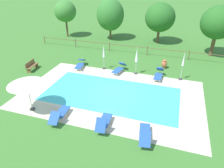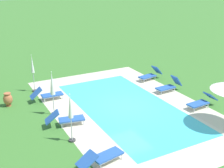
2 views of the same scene
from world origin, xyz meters
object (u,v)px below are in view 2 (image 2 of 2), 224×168
at_px(sun_lounger_north_end, 66,119).
at_px(patio_umbrella_closed_row_centre, 52,86).
at_px(patio_umbrella_closed_row_west, 71,111).
at_px(sun_lounger_north_far, 48,94).
at_px(sun_lounger_north_near_steps, 169,86).
at_px(patio_umbrella_closed_row_mid_west, 33,68).
at_px(terracotta_urn_near_fence, 8,99).
at_px(sun_lounger_south_mid, 202,102).
at_px(sun_lounger_north_mid, 150,75).
at_px(sun_lounger_south_near_corner, 102,157).

bearing_deg(sun_lounger_north_end, patio_umbrella_closed_row_centre, 5.71).
bearing_deg(patio_umbrella_closed_row_centre, patio_umbrella_closed_row_west, 177.52).
bearing_deg(sun_lounger_north_end, sun_lounger_north_far, -1.63).
bearing_deg(patio_umbrella_closed_row_centre, sun_lounger_north_end, -174.29).
xyz_separation_m(sun_lounger_north_near_steps, patio_umbrella_closed_row_mid_west, (4.16, 7.78, 1.19)).
xyz_separation_m(sun_lounger_north_near_steps, patio_umbrella_closed_row_west, (-2.83, 7.83, 1.13)).
distance_m(sun_lounger_north_near_steps, sun_lounger_north_far, 7.80).
distance_m(sun_lounger_north_near_steps, terracotta_urn_near_fence, 10.06).
bearing_deg(terracotta_urn_near_fence, sun_lounger_south_mid, -119.12).
distance_m(sun_lounger_north_near_steps, patio_umbrella_closed_row_west, 8.40).
relative_size(sun_lounger_north_far, patio_umbrella_closed_row_centre, 0.80).
height_order(patio_umbrella_closed_row_west, terracotta_urn_near_fence, patio_umbrella_closed_row_west).
xyz_separation_m(sun_lounger_north_near_steps, sun_lounger_south_mid, (-2.90, -0.10, -0.03)).
xyz_separation_m(sun_lounger_north_end, patio_umbrella_closed_row_centre, (1.52, 0.15, 1.28)).
height_order(patio_umbrella_closed_row_centre, terracotta_urn_near_fence, patio_umbrella_closed_row_centre).
xyz_separation_m(patio_umbrella_closed_row_mid_west, patio_umbrella_closed_row_centre, (-3.90, -0.09, 0.06)).
distance_m(sun_lounger_north_mid, sun_lounger_south_mid, 5.38).
height_order(sun_lounger_north_near_steps, sun_lounger_south_near_corner, sun_lounger_north_near_steps).
xyz_separation_m(sun_lounger_south_mid, patio_umbrella_closed_row_centre, (3.16, 7.80, 1.28)).
bearing_deg(sun_lounger_north_near_steps, terracotta_urn_near_fence, 75.18).
bearing_deg(sun_lounger_south_near_corner, terracotta_urn_near_fence, 16.85).
bearing_deg(sun_lounger_south_mid, sun_lounger_south_near_corner, 106.35).
bearing_deg(terracotta_urn_near_fence, sun_lounger_north_far, -96.09).
relative_size(sun_lounger_north_mid, terracotta_urn_near_fence, 2.41).
bearing_deg(sun_lounger_north_far, patio_umbrella_closed_row_mid_west, 10.60).
xyz_separation_m(sun_lounger_north_near_steps, terracotta_urn_near_fence, (2.57, 9.72, 0.04)).
bearing_deg(sun_lounger_south_near_corner, patio_umbrella_closed_row_mid_west, 2.36).
relative_size(sun_lounger_north_near_steps, terracotta_urn_near_fence, 2.30).
relative_size(sun_lounger_south_mid, terracotta_urn_near_fence, 2.50).
xyz_separation_m(sun_lounger_north_far, sun_lounger_south_mid, (-5.23, -7.54, -0.01)).
xyz_separation_m(patio_umbrella_closed_row_mid_west, terracotta_urn_near_fence, (-1.59, 1.94, -1.15)).
xyz_separation_m(sun_lounger_north_mid, patio_umbrella_closed_row_centre, (-2.22, 7.94, 1.26)).
relative_size(sun_lounger_south_mid, patio_umbrella_closed_row_west, 0.86).
relative_size(sun_lounger_north_mid, sun_lounger_south_near_corner, 0.92).
relative_size(sun_lounger_north_mid, sun_lounger_south_mid, 0.97).
height_order(sun_lounger_north_near_steps, terracotta_urn_near_fence, sun_lounger_north_near_steps).
xyz_separation_m(sun_lounger_north_far, patio_umbrella_closed_row_centre, (-2.07, 0.25, 1.28)).
height_order(sun_lounger_north_end, patio_umbrella_closed_row_west, patio_umbrella_closed_row_west).
xyz_separation_m(sun_lounger_north_near_steps, sun_lounger_north_mid, (2.48, -0.25, -0.01)).
relative_size(sun_lounger_north_near_steps, sun_lounger_south_near_corner, 0.88).
distance_m(sun_lounger_north_mid, sun_lounger_north_end, 8.64).
bearing_deg(patio_umbrella_closed_row_mid_west, sun_lounger_north_far, -169.40).
bearing_deg(sun_lounger_north_near_steps, patio_umbrella_closed_row_west, 109.89).
height_order(sun_lounger_north_end, patio_umbrella_closed_row_mid_west, patio_umbrella_closed_row_mid_west).
distance_m(sun_lounger_north_mid, sun_lounger_north_far, 7.69).
relative_size(sun_lounger_north_near_steps, patio_umbrella_closed_row_centre, 0.75).
bearing_deg(sun_lounger_north_far, terracotta_urn_near_fence, 83.91).
bearing_deg(terracotta_urn_near_fence, patio_umbrella_closed_row_west, -160.65).
xyz_separation_m(sun_lounger_north_near_steps, sun_lounger_north_far, (2.33, 7.44, -0.02)).
bearing_deg(terracotta_urn_near_fence, patio_umbrella_closed_row_centre, -138.68).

